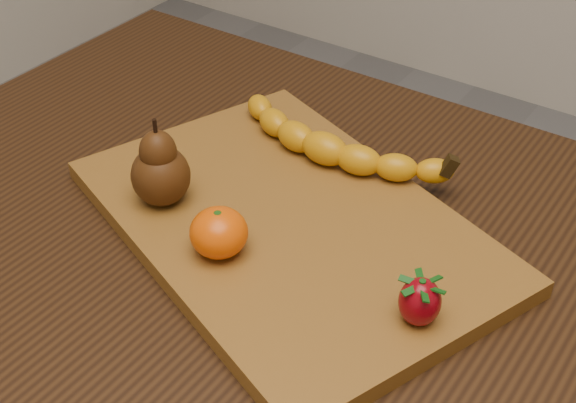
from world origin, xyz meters
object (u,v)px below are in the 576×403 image
Objects in this scene: table at (283,298)px; mandarin at (219,233)px; cutting_board at (288,224)px; pear at (159,162)px.

mandarin is (-0.02, -0.08, 0.14)m from table.
cutting_board is 4.59× the size of pear.
cutting_board is 0.15m from pear.
table is 10.21× the size of pear.
pear is at bearing 162.15° from mandarin.
mandarin reaches higher than table.
cutting_board is 7.83× the size of mandarin.
mandarin reaches higher than cutting_board.
pear is (-0.12, -0.05, 0.17)m from table.
cutting_board is at bearing 21.69° from pear.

